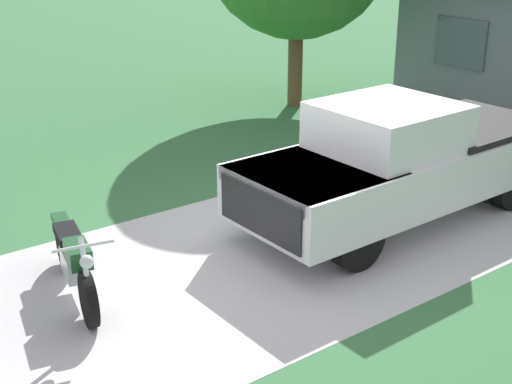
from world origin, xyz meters
name	(u,v)px	position (x,y,z in m)	size (l,w,h in m)	color
ground_plane	(268,254)	(0.00, 0.00, 0.00)	(80.00, 80.00, 0.00)	#366C3F
driveway_pad	(268,254)	(0.00, 0.00, 0.00)	(4.45, 8.10, 0.01)	#B8B8B8
motorcycle	(75,261)	(-0.54, -2.63, 0.47)	(2.18, 0.83, 1.09)	black
pickup_truck	(405,159)	(0.18, 2.53, 0.95)	(2.08, 5.66, 1.90)	black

